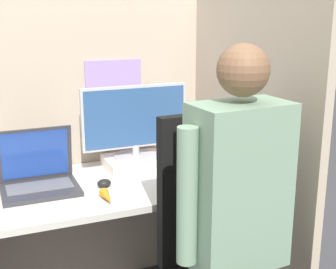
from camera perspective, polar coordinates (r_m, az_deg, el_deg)
The scene contains 11 objects.
cubicle_panel_back at distance 2.51m, azimuth -11.10°, elevation -1.62°, with size 1.86×0.05×1.56m.
cubicle_panel_right at distance 2.38m, azimuth 7.98°, elevation -2.49°, with size 0.04×1.30×1.56m.
desk at distance 2.28m, azimuth -8.91°, elevation -10.18°, with size 1.36×0.66×0.70m.
paper_box at distance 2.41m, azimuth -3.93°, elevation -3.40°, with size 0.31×0.24×0.06m.
monitor at distance 2.35m, azimuth -4.04°, elevation 1.58°, with size 0.54×0.22×0.37m.
laptop at distance 2.18m, azimuth -15.49°, elevation -5.18°, with size 0.34×0.26×0.27m.
mouse at distance 2.17m, azimuth -7.79°, elevation -5.90°, with size 0.06×0.05×0.04m.
stapler at distance 2.33m, azimuth 6.33°, elevation -4.11°, with size 0.05×0.13×0.05m.
carrot_toy at distance 2.01m, azimuth -7.44°, elevation -7.54°, with size 0.04×0.14×0.04m.
office_chair at distance 1.89m, azimuth 6.58°, elevation -14.53°, with size 0.53×0.57×1.10m.
person at distance 1.65m, azimuth 9.27°, elevation -9.89°, with size 0.48×0.44×1.39m.
Camera 1 is at (-0.47, -1.68, 1.49)m, focal length 50.00 mm.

